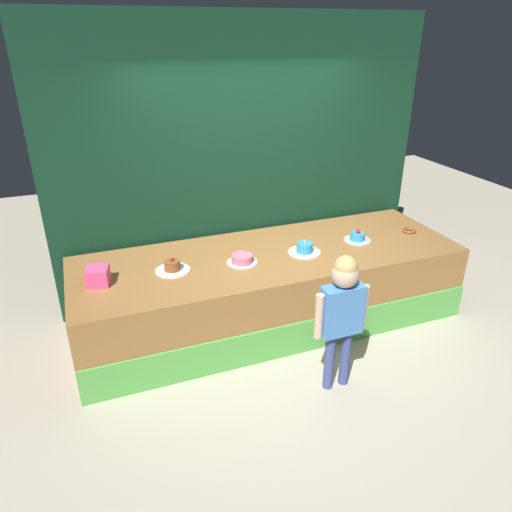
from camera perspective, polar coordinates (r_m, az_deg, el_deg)
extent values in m
plane|color=#BCB29E|center=(4.56, 4.69, -11.54)|extent=(12.00, 12.00, 0.00)
cube|color=#9E6B38|center=(4.84, 1.64, -3.74)|extent=(3.81, 1.27, 0.76)
cube|color=#59B24C|center=(4.45, 4.83, -9.87)|extent=(3.81, 0.02, 0.34)
cube|color=#113823|center=(5.07, -1.45, 10.90)|extent=(4.04, 0.08, 2.93)
cylinder|color=#3F4C8C|center=(4.07, 8.79, -12.32)|extent=(0.08, 0.08, 0.54)
cylinder|color=#3F4C8C|center=(4.13, 10.65, -11.79)|extent=(0.08, 0.08, 0.54)
cube|color=#4C8CD8|center=(3.83, 10.25, -6.36)|extent=(0.34, 0.15, 0.42)
cylinder|color=beige|center=(3.75, 7.57, -7.20)|extent=(0.07, 0.07, 0.38)
cylinder|color=beige|center=(3.93, 12.77, -5.94)|extent=(0.07, 0.07, 0.38)
sphere|color=beige|center=(3.67, 10.64, -2.15)|extent=(0.22, 0.22, 0.22)
sphere|color=tan|center=(3.64, 10.71, -1.33)|extent=(0.18, 0.18, 0.18)
cube|color=#F84F8E|center=(4.29, -18.43, -2.30)|extent=(0.22, 0.23, 0.16)
torus|color=brown|center=(5.41, 17.91, 2.91)|extent=(0.14, 0.14, 0.03)
cylinder|color=silver|center=(4.40, -9.96, -1.69)|extent=(0.32, 0.32, 0.01)
cylinder|color=brown|center=(4.37, -10.01, -1.11)|extent=(0.14, 0.14, 0.09)
sphere|color=red|center=(4.35, -10.07, -0.37)|extent=(0.04, 0.04, 0.04)
cylinder|color=silver|center=(4.48, -1.66, -0.76)|extent=(0.29, 0.29, 0.01)
cylinder|color=pink|center=(4.46, -1.66, -0.29)|extent=(0.20, 0.20, 0.07)
cylinder|color=silver|center=(4.70, 5.82, 0.47)|extent=(0.32, 0.32, 0.01)
cylinder|color=#3399D8|center=(4.68, 5.84, 1.04)|extent=(0.16, 0.16, 0.09)
cone|color=#F2E566|center=(4.65, 5.88, 1.82)|extent=(0.02, 0.02, 0.05)
cylinder|color=silver|center=(5.06, 12.05, 1.88)|extent=(0.28, 0.28, 0.01)
cylinder|color=#3399D8|center=(5.04, 12.09, 2.32)|extent=(0.15, 0.15, 0.07)
sphere|color=red|center=(5.02, 12.15, 2.94)|extent=(0.04, 0.04, 0.04)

